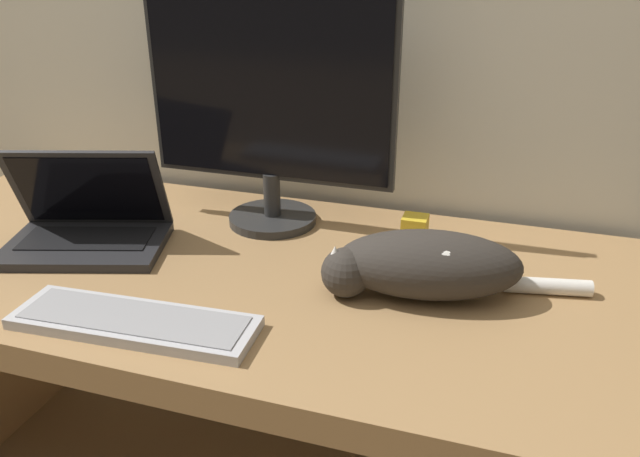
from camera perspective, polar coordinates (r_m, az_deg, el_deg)
The scene contains 6 objects.
desk at distance 1.41m, azimuth -8.12°, elevation -8.31°, with size 1.72×0.78×0.75m.
monitor at distance 1.42m, azimuth -4.67°, elevation 11.42°, with size 0.58×0.21×0.55m.
laptop at distance 1.46m, azimuth -20.55°, elevation 0.11°, with size 0.39×0.31×0.22m.
external_keyboard at distance 1.14m, azimuth -16.62°, elevation -8.20°, with size 0.44×0.15×0.02m.
cat at distance 1.19m, azimuth 9.44°, elevation -3.21°, with size 0.50×0.22×0.13m.
small_toy at distance 1.42m, azimuth 8.65°, elevation 0.05°, with size 0.06×0.06×0.06m.
Camera 1 is at (0.54, -0.67, 1.36)m, focal length 35.00 mm.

